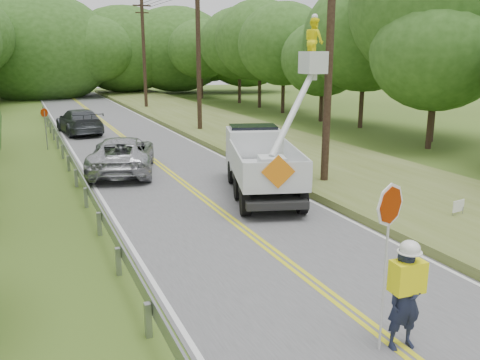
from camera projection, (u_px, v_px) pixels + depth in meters
name	position (u px, v px, depth m)	size (l,w,h in m)	color
ground	(357.00, 317.00, 10.36)	(140.00, 140.00, 0.00)	#3B4F1B
road	(169.00, 172.00, 22.78)	(7.20, 96.00, 0.03)	#515052
guardrail	(73.00, 164.00, 21.88)	(0.18, 48.00, 0.77)	gray
utility_poles	(243.00, 52.00, 26.10)	(1.60, 43.30, 10.00)	black
tall_grass_verge	(305.00, 156.00, 25.51)	(7.00, 96.00, 0.30)	#526022
treeline_right	(342.00, 36.00, 35.59)	(12.01, 55.26, 12.46)	#332319
treeline_horizon	(62.00, 49.00, 58.73)	(56.82, 13.84, 12.80)	#284B18
flagger	(406.00, 291.00, 9.01)	(1.18, 0.51, 3.14)	#191E33
bucket_truck	(263.00, 152.00, 19.69)	(4.48, 6.87, 6.46)	black
suv_silver	(122.00, 155.00, 22.50)	(2.66, 5.77, 1.60)	#A7A8AE
suv_darkgrey	(79.00, 121.00, 33.20)	(2.25, 5.52, 1.60)	#3C4044
stop_sign_permanent	(45.00, 123.00, 27.54)	(0.42, 0.29, 2.30)	gray
yard_sign	(458.00, 207.00, 15.84)	(0.53, 0.11, 0.77)	white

